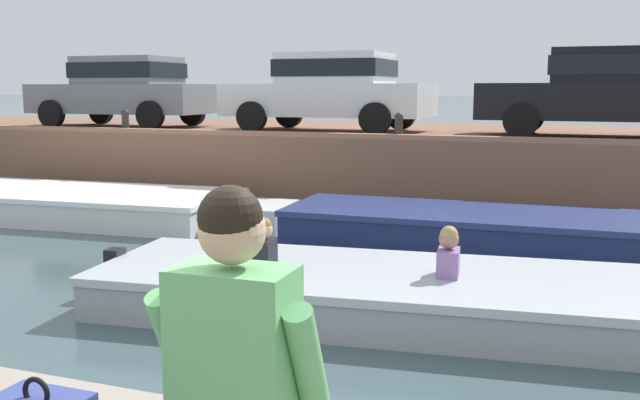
{
  "coord_description": "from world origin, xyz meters",
  "views": [
    {
      "loc": [
        2.06,
        -2.35,
        2.2
      ],
      "look_at": [
        -0.02,
        3.25,
        1.26
      ],
      "focal_mm": 40.0,
      "sensor_mm": 36.0,
      "label": 1
    }
  ],
  "objects_px": {
    "car_leftmost_grey": "(125,89)",
    "car_left_inner_white": "(331,88)",
    "car_centre_black": "(609,88)",
    "boat_moored_west_white": "(84,205)",
    "mooring_bollard_mid": "(399,125)",
    "motorboat_passing": "(390,294)",
    "mooring_bollard_west": "(125,120)",
    "boat_moored_central_navy": "(490,231)",
    "person_seated_right": "(241,376)"
  },
  "relations": [
    {
      "from": "mooring_bollard_mid",
      "to": "motorboat_passing",
      "type": "bearing_deg",
      "value": -76.49
    },
    {
      "from": "boat_moored_central_navy",
      "to": "car_leftmost_grey",
      "type": "relative_size",
      "value": 1.51
    },
    {
      "from": "car_left_inner_white",
      "to": "car_centre_black",
      "type": "relative_size",
      "value": 0.94
    },
    {
      "from": "car_leftmost_grey",
      "to": "mooring_bollard_west",
      "type": "distance_m",
      "value": 2.17
    },
    {
      "from": "boat_moored_west_white",
      "to": "car_leftmost_grey",
      "type": "bearing_deg",
      "value": 114.95
    },
    {
      "from": "car_centre_black",
      "to": "mooring_bollard_west",
      "type": "distance_m",
      "value": 9.06
    },
    {
      "from": "motorboat_passing",
      "to": "mooring_bollard_mid",
      "type": "height_order",
      "value": "mooring_bollard_mid"
    },
    {
      "from": "boat_moored_central_navy",
      "to": "car_left_inner_white",
      "type": "bearing_deg",
      "value": 134.11
    },
    {
      "from": "car_left_inner_white",
      "to": "mooring_bollard_west",
      "type": "height_order",
      "value": "car_left_inner_white"
    },
    {
      "from": "motorboat_passing",
      "to": "mooring_bollard_west",
      "type": "bearing_deg",
      "value": 141.8
    },
    {
      "from": "car_left_inner_white",
      "to": "person_seated_right",
      "type": "height_order",
      "value": "car_left_inner_white"
    },
    {
      "from": "motorboat_passing",
      "to": "mooring_bollard_mid",
      "type": "distance_m",
      "value": 5.69
    },
    {
      "from": "person_seated_right",
      "to": "mooring_bollard_west",
      "type": "bearing_deg",
      "value": 127.02
    },
    {
      "from": "boat_moored_central_navy",
      "to": "car_left_inner_white",
      "type": "xyz_separation_m",
      "value": [
        -3.66,
        3.77,
        1.94
      ]
    },
    {
      "from": "boat_moored_west_white",
      "to": "car_leftmost_grey",
      "type": "xyz_separation_m",
      "value": [
        -1.75,
        3.77,
        1.96
      ]
    },
    {
      "from": "boat_moored_central_navy",
      "to": "mooring_bollard_mid",
      "type": "distance_m",
      "value": 3.07
    },
    {
      "from": "boat_moored_west_white",
      "to": "person_seated_right",
      "type": "xyz_separation_m",
      "value": [
        7.01,
        -7.97,
        1.09
      ]
    },
    {
      "from": "mooring_bollard_west",
      "to": "boat_moored_central_navy",
      "type": "bearing_deg",
      "value": -15.71
    },
    {
      "from": "boat_moored_west_white",
      "to": "mooring_bollard_west",
      "type": "height_order",
      "value": "mooring_bollard_west"
    },
    {
      "from": "boat_moored_west_white",
      "to": "mooring_bollard_west",
      "type": "xyz_separation_m",
      "value": [
        -0.56,
        2.07,
        1.35
      ]
    },
    {
      "from": "boat_moored_west_white",
      "to": "car_centre_black",
      "type": "relative_size",
      "value": 1.6
    },
    {
      "from": "person_seated_right",
      "to": "car_left_inner_white",
      "type": "bearing_deg",
      "value": 108.23
    },
    {
      "from": "motorboat_passing",
      "to": "car_centre_black",
      "type": "distance_m",
      "value": 7.62
    },
    {
      "from": "mooring_bollard_west",
      "to": "motorboat_passing",
      "type": "bearing_deg",
      "value": -38.2
    },
    {
      "from": "car_leftmost_grey",
      "to": "person_seated_right",
      "type": "xyz_separation_m",
      "value": [
        8.77,
        -11.74,
        -0.87
      ]
    },
    {
      "from": "car_left_inner_white",
      "to": "car_centre_black",
      "type": "bearing_deg",
      "value": 0.01
    },
    {
      "from": "mooring_bollard_mid",
      "to": "boat_moored_central_navy",
      "type": "bearing_deg",
      "value": -48.51
    },
    {
      "from": "car_leftmost_grey",
      "to": "car_centre_black",
      "type": "relative_size",
      "value": 0.94
    },
    {
      "from": "car_leftmost_grey",
      "to": "car_left_inner_white",
      "type": "height_order",
      "value": "same"
    },
    {
      "from": "motorboat_passing",
      "to": "mooring_bollard_west",
      "type": "distance_m",
      "value": 8.78
    },
    {
      "from": "boat_moored_west_white",
      "to": "mooring_bollard_mid",
      "type": "xyz_separation_m",
      "value": [
        4.97,
        2.07,
        1.35
      ]
    },
    {
      "from": "motorboat_passing",
      "to": "mooring_bollard_mid",
      "type": "bearing_deg",
      "value": 103.51
    },
    {
      "from": "motorboat_passing",
      "to": "mooring_bollard_west",
      "type": "xyz_separation_m",
      "value": [
        -6.82,
        5.36,
        1.37
      ]
    },
    {
      "from": "car_left_inner_white",
      "to": "person_seated_right",
      "type": "xyz_separation_m",
      "value": [
        3.87,
        -11.74,
        -0.87
      ]
    },
    {
      "from": "boat_moored_central_navy",
      "to": "mooring_bollard_west",
      "type": "height_order",
      "value": "mooring_bollard_west"
    },
    {
      "from": "car_centre_black",
      "to": "mooring_bollard_mid",
      "type": "relative_size",
      "value": 9.72
    },
    {
      "from": "boat_moored_west_white",
      "to": "mooring_bollard_mid",
      "type": "height_order",
      "value": "mooring_bollard_mid"
    },
    {
      "from": "motorboat_passing",
      "to": "car_centre_black",
      "type": "bearing_deg",
      "value": 73.77
    },
    {
      "from": "boat_moored_west_white",
      "to": "mooring_bollard_west",
      "type": "bearing_deg",
      "value": 105.13
    },
    {
      "from": "mooring_bollard_mid",
      "to": "car_leftmost_grey",
      "type": "bearing_deg",
      "value": 165.79
    },
    {
      "from": "person_seated_right",
      "to": "motorboat_passing",
      "type": "bearing_deg",
      "value": 99.15
    },
    {
      "from": "mooring_bollard_mid",
      "to": "mooring_bollard_west",
      "type": "bearing_deg",
      "value": 180.0
    },
    {
      "from": "car_left_inner_white",
      "to": "boat_moored_west_white",
      "type": "bearing_deg",
      "value": -129.87
    },
    {
      "from": "motorboat_passing",
      "to": "person_seated_right",
      "type": "xyz_separation_m",
      "value": [
        0.75,
        -4.67,
        1.11
      ]
    },
    {
      "from": "boat_moored_west_white",
      "to": "car_centre_black",
      "type": "distance_m",
      "value": 9.34
    },
    {
      "from": "car_left_inner_white",
      "to": "motorboat_passing",
      "type": "bearing_deg",
      "value": -66.22
    },
    {
      "from": "motorboat_passing",
      "to": "car_centre_black",
      "type": "relative_size",
      "value": 1.51
    },
    {
      "from": "boat_moored_central_navy",
      "to": "motorboat_passing",
      "type": "bearing_deg",
      "value": -99.34
    },
    {
      "from": "boat_moored_central_navy",
      "to": "car_leftmost_grey",
      "type": "distance_m",
      "value": 9.55
    },
    {
      "from": "boat_moored_west_white",
      "to": "car_left_inner_white",
      "type": "xyz_separation_m",
      "value": [
        3.15,
        3.77,
        1.96
      ]
    }
  ]
}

